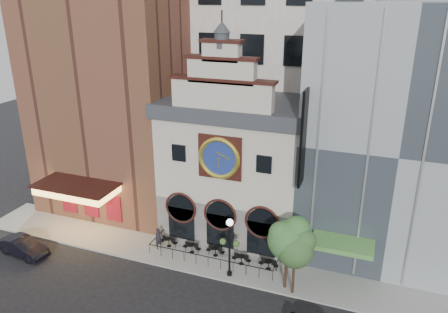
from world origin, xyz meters
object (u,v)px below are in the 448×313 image
bistro_0 (169,242)px  bistro_2 (215,251)px  bistro_1 (192,247)px  lamppost (230,241)px  tree_right (289,237)px  car_left (23,247)px  bistro_3 (241,259)px  tree_left (296,247)px  pedestrian (159,238)px  bistro_4 (269,264)px

bistro_0 → bistro_2: (4.29, 0.06, 0.00)m
bistro_1 → lamppost: 5.15m
tree_right → car_left: bearing=-171.3°
bistro_3 → tree_left: (4.67, -2.04, 3.34)m
pedestrian → bistro_4: bearing=-55.3°
bistro_0 → pedestrian: (-0.65, -0.54, 0.49)m
bistro_0 → bistro_3: 6.69m
bistro_4 → tree_right: 4.51m
bistro_2 → bistro_3: bearing=-8.8°
bistro_2 → bistro_4: size_ratio=1.00×
car_left → lamppost: bearing=-72.2°
car_left → tree_left: bearing=-75.3°
bistro_4 → car_left: (-19.87, -5.01, 0.16)m
bistro_1 → lamppost: size_ratio=0.32×
bistro_0 → bistro_1: 2.25m
tree_right → bistro_2: bearing=162.9°
car_left → pedestrian: (10.29, 4.70, 0.33)m
car_left → bistro_3: bearing=-67.1°
bistro_0 → lamppost: 7.09m
bistro_4 → car_left: car_left is taller
bistro_1 → bistro_2: size_ratio=1.00×
bistro_0 → car_left: size_ratio=0.34×
bistro_1 → lamppost: (4.04, -1.88, 2.57)m
bistro_1 → bistro_3: bearing=-2.0°
bistro_2 → pedestrian: 5.00m
pedestrian → bistro_2: bearing=-50.2°
bistro_3 → lamppost: bearing=-102.8°
pedestrian → lamppost: size_ratio=0.39×
lamppost → tree_left: (5.07, -0.32, 0.77)m
bistro_2 → bistro_4: 4.64m
bistro_1 → bistro_4: 6.67m
bistro_4 → tree_left: tree_left is taller
bistro_2 → pedestrian: bearing=-173.0°
bistro_2 → car_left: car_left is taller
bistro_3 → car_left: size_ratio=0.34×
bistro_0 → bistro_1: same height
bistro_4 → car_left: size_ratio=0.34×
car_left → tree_left: (22.30, 2.89, 3.18)m
bistro_2 → lamppost: size_ratio=0.32×
tree_right → bistro_3: bearing=158.3°
bistro_3 → lamppost: lamppost is taller
bistro_0 → car_left: 12.14m
bistro_0 → tree_right: (10.71, -1.91, 3.78)m
bistro_0 → lamppost: bearing=-17.9°
lamppost → bistro_4: bearing=32.0°
lamppost → bistro_2: bearing=131.1°
bistro_4 → tree_left: bearing=-41.1°
tree_right → tree_left: bearing=-34.1°
car_left → tree_right: (21.65, 3.33, 3.62)m
bistro_3 → tree_right: size_ratio=0.27×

